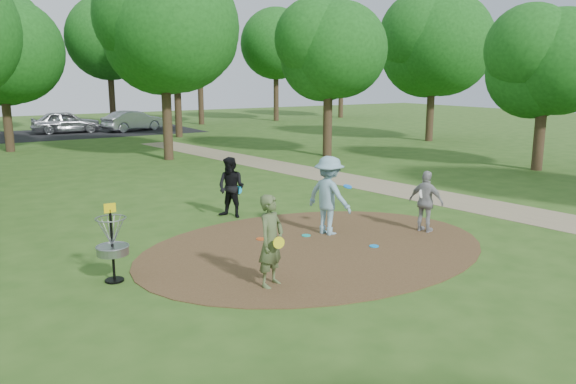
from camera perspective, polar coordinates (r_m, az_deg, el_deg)
ground at (r=12.96m, az=2.82°, el=-5.69°), size 100.00×100.00×0.00m
dirt_clearing at (r=12.96m, az=2.82°, el=-5.65°), size 8.40×8.40×0.02m
footpath at (r=18.62m, az=15.87°, el=-0.70°), size 7.55×39.89×0.01m
parking_lot at (r=41.34m, az=-19.23°, el=5.75°), size 14.00×8.00×0.01m
player_observer_with_disc at (r=10.43m, az=-1.73°, el=-5.01°), size 0.76×0.67×1.76m
player_throwing_with_disc at (r=13.84m, az=4.18°, el=-0.38°), size 1.24×1.41×1.96m
player_walking_with_disc at (r=15.59m, az=-5.79°, el=0.46°), size 0.98×1.03×1.69m
player_waiting_with_disc at (r=14.46m, az=13.86°, el=-0.97°), size 0.65×0.99×1.57m
disc_ground_cyan at (r=13.82m, az=1.85°, el=-4.43°), size 0.22×0.22×0.02m
disc_ground_blue at (r=13.13m, az=8.73°, el=-5.45°), size 0.22×0.22×0.02m
disc_ground_red at (r=13.55m, az=-2.79°, el=-4.78°), size 0.22×0.22×0.02m
car_left at (r=41.39m, az=-21.63°, el=6.63°), size 4.51×1.97×1.51m
car_right at (r=41.49m, az=-15.44°, el=6.99°), size 4.60×2.79×1.43m
disc_golf_basket at (r=11.17m, az=-17.47°, el=-4.44°), size 0.63×0.63×1.54m
tree_ring at (r=22.37m, az=-6.22°, el=15.17°), size 37.37×45.54×9.23m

